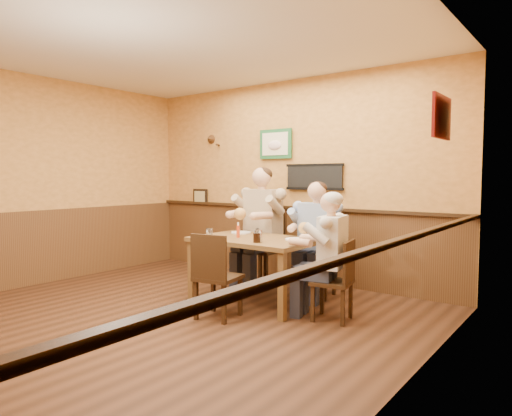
{
  "coord_description": "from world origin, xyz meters",
  "views": [
    {
      "loc": [
        3.55,
        -2.94,
        1.46
      ],
      "look_at": [
        0.44,
        1.16,
        1.1
      ],
      "focal_mm": 32.0,
      "sensor_mm": 36.0,
      "label": 1
    }
  ],
  "objects": [
    {
      "name": "water_glass_mid",
      "position": [
        0.62,
        0.96,
        0.82
      ],
      "size": [
        0.1,
        0.1,
        0.13
      ],
      "primitive_type": "cylinder",
      "rotation": [
        0.0,
        0.0,
        -0.15
      ],
      "color": "white",
      "rests_on": "dining_table"
    },
    {
      "name": "diner_white_elder",
      "position": [
        1.41,
        1.15,
        0.58
      ],
      "size": [
        0.63,
        0.63,
        1.17
      ],
      "primitive_type": null,
      "rotation": [
        0.0,
        0.0,
        -1.38
      ],
      "color": "silver",
      "rests_on": "ground"
    },
    {
      "name": "pepper_shaker",
      "position": [
        0.37,
        1.28,
        0.8
      ],
      "size": [
        0.05,
        0.05,
        0.1
      ],
      "primitive_type": "cylinder",
      "rotation": [
        0.0,
        0.0,
        -0.36
      ],
      "color": "black",
      "rests_on": "dining_table"
    },
    {
      "name": "salt_shaker",
      "position": [
        0.14,
        1.2,
        0.79
      ],
      "size": [
        0.04,
        0.04,
        0.09
      ],
      "primitive_type": "cylinder",
      "rotation": [
        0.0,
        0.0,
        -0.2
      ],
      "color": "white",
      "rests_on": "dining_table"
    },
    {
      "name": "diner_tan_shirt",
      "position": [
        -0.03,
        1.93,
        0.71
      ],
      "size": [
        0.66,
        0.66,
        1.42
      ],
      "primitive_type": null,
      "rotation": [
        0.0,
        0.0,
        -0.01
      ],
      "color": "tan",
      "rests_on": "ground"
    },
    {
      "name": "chair_back_left",
      "position": [
        -0.03,
        1.93,
        0.5
      ],
      "size": [
        0.46,
        0.46,
        0.99
      ],
      "primitive_type": null,
      "rotation": [
        0.0,
        0.0,
        -0.01
      ],
      "color": "#352110",
      "rests_on": "ground"
    },
    {
      "name": "chair_right_end",
      "position": [
        1.41,
        1.15,
        0.41
      ],
      "size": [
        0.44,
        0.44,
        0.82
      ],
      "primitive_type": null,
      "rotation": [
        0.0,
        0.0,
        -1.38
      ],
      "color": "#352110",
      "rests_on": "ground"
    },
    {
      "name": "chair_near_side",
      "position": [
        0.44,
        0.51,
        0.44
      ],
      "size": [
        0.48,
        0.48,
        0.88
      ],
      "primitive_type": null,
      "rotation": [
        0.0,
        0.0,
        3.33
      ],
      "color": "#352110",
      "rests_on": "ground"
    },
    {
      "name": "water_glass_left",
      "position": [
        -0.02,
        0.87,
        0.81
      ],
      "size": [
        0.09,
        0.09,
        0.11
      ],
      "primitive_type": "cylinder",
      "rotation": [
        0.0,
        0.0,
        -0.29
      ],
      "color": "white",
      "rests_on": "dining_table"
    },
    {
      "name": "dining_table",
      "position": [
        0.39,
        1.21,
        0.66
      ],
      "size": [
        1.4,
        0.9,
        0.75
      ],
      "color": "brown",
      "rests_on": "ground"
    },
    {
      "name": "plate_far_right",
      "position": [
        0.87,
        1.34,
        0.76
      ],
      "size": [
        0.28,
        0.28,
        0.02
      ],
      "primitive_type": "cylinder",
      "rotation": [
        0.0,
        0.0,
        -0.07
      ],
      "color": "white",
      "rests_on": "dining_table"
    },
    {
      "name": "cola_tumbler",
      "position": [
        0.62,
        0.92,
        0.8
      ],
      "size": [
        0.08,
        0.08,
        0.1
      ],
      "primitive_type": "cylinder",
      "rotation": [
        0.0,
        0.0,
        -0.11
      ],
      "color": "black",
      "rests_on": "dining_table"
    },
    {
      "name": "hot_sauce_bottle",
      "position": [
        0.21,
        1.11,
        0.83
      ],
      "size": [
        0.05,
        0.05,
        0.16
      ],
      "primitive_type": "cylinder",
      "rotation": [
        0.0,
        0.0,
        0.41
      ],
      "color": "#CB3F15",
      "rests_on": "dining_table"
    },
    {
      "name": "diner_blue_polo",
      "position": [
        0.83,
        1.86,
        0.63
      ],
      "size": [
        0.66,
        0.66,
        1.25
      ],
      "primitive_type": null,
      "rotation": [
        0.0,
        0.0,
        0.16
      ],
      "color": "#849CC7",
      "rests_on": "ground"
    },
    {
      "name": "chair_back_right",
      "position": [
        0.83,
        1.86,
        0.44
      ],
      "size": [
        0.47,
        0.47,
        0.88
      ],
      "primitive_type": null,
      "rotation": [
        0.0,
        0.0,
        0.16
      ],
      "color": "#352110",
      "rests_on": "ground"
    },
    {
      "name": "plate_far_left",
      "position": [
        -0.02,
        1.45,
        0.76
      ],
      "size": [
        0.28,
        0.28,
        0.02
      ],
      "primitive_type": "cylinder",
      "rotation": [
        0.0,
        0.0,
        -0.13
      ],
      "color": "silver",
      "rests_on": "dining_table"
    },
    {
      "name": "room",
      "position": [
        0.13,
        0.17,
        1.69
      ],
      "size": [
        5.02,
        5.03,
        2.81
      ],
      "color": "#311B0E",
      "rests_on": "ground"
    }
  ]
}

